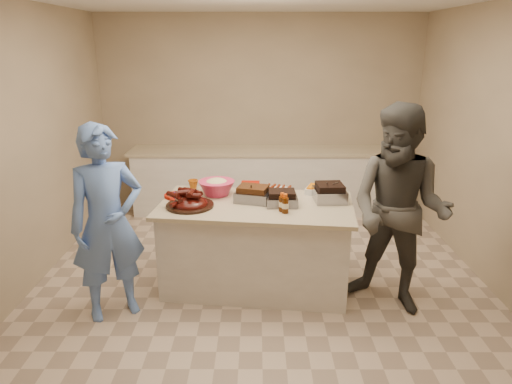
{
  "coord_description": "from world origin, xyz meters",
  "views": [
    {
      "loc": [
        -0.04,
        -4.0,
        2.3
      ],
      "look_at": [
        -0.05,
        0.1,
        0.96
      ],
      "focal_mm": 32.0,
      "sensor_mm": 36.0,
      "label": 1
    }
  ],
  "objects_px": {
    "coleslaw_bowl": "(217,195)",
    "bbq_bottle_a": "(285,213)",
    "roasting_pan": "(329,201)",
    "rib_platter": "(190,206)",
    "plastic_cup": "(193,189)",
    "guest_gray": "(389,304)",
    "guest_blue": "(117,312)",
    "bbq_bottle_b": "(282,211)",
    "island": "(256,284)",
    "mustard_bottle": "(243,197)"
  },
  "relations": [
    {
      "from": "island",
      "to": "rib_platter",
      "type": "distance_m",
      "value": 1.06
    },
    {
      "from": "mustard_bottle",
      "to": "rib_platter",
      "type": "bearing_deg",
      "value": -149.62
    },
    {
      "from": "island",
      "to": "coleslaw_bowl",
      "type": "bearing_deg",
      "value": 152.54
    },
    {
      "from": "rib_platter",
      "to": "roasting_pan",
      "type": "distance_m",
      "value": 1.33
    },
    {
      "from": "bbq_bottle_b",
      "to": "guest_blue",
      "type": "xyz_separation_m",
      "value": [
        -1.49,
        -0.29,
        -0.86
      ]
    },
    {
      "from": "guest_gray",
      "to": "roasting_pan",
      "type": "bearing_deg",
      "value": 174.79
    },
    {
      "from": "coleslaw_bowl",
      "to": "bbq_bottle_b",
      "type": "bearing_deg",
      "value": -36.6
    },
    {
      "from": "island",
      "to": "rib_platter",
      "type": "xyz_separation_m",
      "value": [
        -0.61,
        -0.08,
        0.86
      ]
    },
    {
      "from": "rib_platter",
      "to": "bbq_bottle_a",
      "type": "distance_m",
      "value": 0.89
    },
    {
      "from": "rib_platter",
      "to": "guest_blue",
      "type": "distance_m",
      "value": 1.15
    },
    {
      "from": "guest_gray",
      "to": "bbq_bottle_a",
      "type": "bearing_deg",
      "value": -151.9
    },
    {
      "from": "island",
      "to": "guest_blue",
      "type": "height_order",
      "value": "island"
    },
    {
      "from": "bbq_bottle_a",
      "to": "mustard_bottle",
      "type": "relative_size",
      "value": 1.41
    },
    {
      "from": "guest_gray",
      "to": "rib_platter",
      "type": "bearing_deg",
      "value": -153.73
    },
    {
      "from": "rib_platter",
      "to": "plastic_cup",
      "type": "relative_size",
      "value": 4.25
    },
    {
      "from": "roasting_pan",
      "to": "coleslaw_bowl",
      "type": "xyz_separation_m",
      "value": [
        -1.1,
        0.18,
        0.0
      ]
    },
    {
      "from": "island",
      "to": "coleslaw_bowl",
      "type": "xyz_separation_m",
      "value": [
        -0.39,
        0.27,
        0.86
      ]
    },
    {
      "from": "rib_platter",
      "to": "bbq_bottle_b",
      "type": "bearing_deg",
      "value": -8.16
    },
    {
      "from": "coleslaw_bowl",
      "to": "roasting_pan",
      "type": "bearing_deg",
      "value": -9.29
    },
    {
      "from": "mustard_bottle",
      "to": "coleslaw_bowl",
      "type": "bearing_deg",
      "value": 167.04
    },
    {
      "from": "rib_platter",
      "to": "mustard_bottle",
      "type": "height_order",
      "value": "rib_platter"
    },
    {
      "from": "coleslaw_bowl",
      "to": "mustard_bottle",
      "type": "height_order",
      "value": "coleslaw_bowl"
    },
    {
      "from": "bbq_bottle_b",
      "to": "guest_gray",
      "type": "bearing_deg",
      "value": -9.25
    },
    {
      "from": "coleslaw_bowl",
      "to": "bbq_bottle_b",
      "type": "relative_size",
      "value": 2.06
    },
    {
      "from": "bbq_bottle_b",
      "to": "mustard_bottle",
      "type": "distance_m",
      "value": 0.54
    },
    {
      "from": "island",
      "to": "mustard_bottle",
      "type": "bearing_deg",
      "value": 128.71
    },
    {
      "from": "rib_platter",
      "to": "roasting_pan",
      "type": "height_order",
      "value": "rib_platter"
    },
    {
      "from": "coleslaw_bowl",
      "to": "guest_gray",
      "type": "bearing_deg",
      "value": -21.12
    },
    {
      "from": "roasting_pan",
      "to": "bbq_bottle_b",
      "type": "xyz_separation_m",
      "value": [
        -0.47,
        -0.29,
        0.0
      ]
    },
    {
      "from": "coleslaw_bowl",
      "to": "guest_gray",
      "type": "height_order",
      "value": "coleslaw_bowl"
    },
    {
      "from": "mustard_bottle",
      "to": "plastic_cup",
      "type": "distance_m",
      "value": 0.58
    },
    {
      "from": "island",
      "to": "guest_blue",
      "type": "xyz_separation_m",
      "value": [
        -1.25,
        -0.49,
        0.0
      ]
    },
    {
      "from": "rib_platter",
      "to": "guest_gray",
      "type": "height_order",
      "value": "rib_platter"
    },
    {
      "from": "coleslaw_bowl",
      "to": "bbq_bottle_a",
      "type": "distance_m",
      "value": 0.83
    },
    {
      "from": "bbq_bottle_a",
      "to": "island",
      "type": "bearing_deg",
      "value": 136.79
    },
    {
      "from": "bbq_bottle_a",
      "to": "guest_blue",
      "type": "height_order",
      "value": "bbq_bottle_a"
    },
    {
      "from": "coleslaw_bowl",
      "to": "rib_platter",
      "type": "bearing_deg",
      "value": -122.6
    },
    {
      "from": "mustard_bottle",
      "to": "bbq_bottle_b",
      "type": "bearing_deg",
      "value": -48.1
    },
    {
      "from": "island",
      "to": "plastic_cup",
      "type": "relative_size",
      "value": 17.37
    },
    {
      "from": "guest_gray",
      "to": "island",
      "type": "bearing_deg",
      "value": -161.36
    },
    {
      "from": "island",
      "to": "guest_gray",
      "type": "distance_m",
      "value": 1.29
    },
    {
      "from": "bbq_bottle_a",
      "to": "bbq_bottle_b",
      "type": "bearing_deg",
      "value": 119.61
    },
    {
      "from": "guest_blue",
      "to": "coleslaw_bowl",
      "type": "bearing_deg",
      "value": 11.83
    },
    {
      "from": "coleslaw_bowl",
      "to": "guest_gray",
      "type": "relative_size",
      "value": 0.19
    },
    {
      "from": "mustard_bottle",
      "to": "plastic_cup",
      "type": "bearing_deg",
      "value": 154.15
    },
    {
      "from": "roasting_pan",
      "to": "coleslaw_bowl",
      "type": "bearing_deg",
      "value": 166.94
    },
    {
      "from": "bbq_bottle_b",
      "to": "mustard_bottle",
      "type": "height_order",
      "value": "bbq_bottle_b"
    },
    {
      "from": "guest_blue",
      "to": "island",
      "type": "bearing_deg",
      "value": -8.08
    },
    {
      "from": "coleslaw_bowl",
      "to": "guest_blue",
      "type": "xyz_separation_m",
      "value": [
        -0.86,
        -0.75,
        -0.86
      ]
    },
    {
      "from": "bbq_bottle_b",
      "to": "guest_gray",
      "type": "relative_size",
      "value": 0.09
    }
  ]
}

